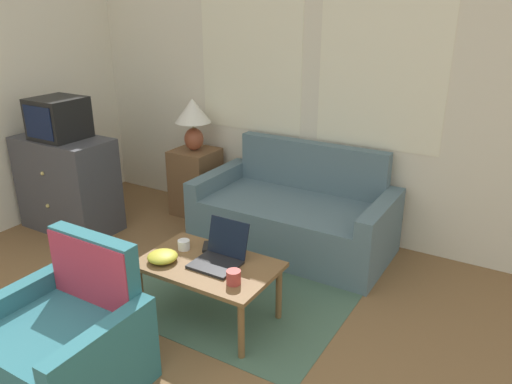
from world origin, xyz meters
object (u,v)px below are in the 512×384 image
(television, at_px, (58,118))
(cup_navy, at_px, (184,245))
(snack_bowl, at_px, (163,257))
(tv_remote, at_px, (206,247))
(cup_yellow, at_px, (234,277))
(laptop, at_px, (220,254))
(armchair, at_px, (68,344))
(coffee_table, at_px, (209,270))
(table_lamp, at_px, (193,117))
(couch, at_px, (295,217))

(television, bearing_deg, cup_navy, -14.38)
(snack_bowl, distance_m, tv_remote, 0.34)
(cup_navy, relative_size, cup_yellow, 0.93)
(laptop, bearing_deg, television, 167.22)
(cup_yellow, bearing_deg, tv_remote, 145.15)
(armchair, relative_size, tv_remote, 5.65)
(armchair, bearing_deg, coffee_table, 70.90)
(laptop, relative_size, snack_bowl, 1.57)
(coffee_table, distance_m, laptop, 0.14)
(coffee_table, relative_size, cup_navy, 10.80)
(cup_yellow, distance_m, snack_bowl, 0.58)
(television, xyz_separation_m, laptop, (2.11, -0.48, -0.60))
(table_lamp, bearing_deg, tv_remote, -50.12)
(couch, relative_size, cup_yellow, 18.59)
(coffee_table, height_order, snack_bowl, snack_bowl)
(cup_navy, height_order, cup_yellow, cup_yellow)
(coffee_table, xyz_separation_m, snack_bowl, (-0.29, -0.13, 0.08))
(couch, xyz_separation_m, cup_navy, (-0.28, -1.25, 0.20))
(couch, xyz_separation_m, armchair, (-0.33, -2.27, -0.01))
(snack_bowl, bearing_deg, couch, 78.69)
(armchair, xyz_separation_m, table_lamp, (-0.91, 2.41, 0.76))
(armchair, xyz_separation_m, tv_remote, (0.18, 1.11, 0.18))
(coffee_table, xyz_separation_m, tv_remote, (-0.15, 0.18, 0.06))
(table_lamp, bearing_deg, couch, -6.65)
(couch, bearing_deg, table_lamp, 173.35)
(tv_remote, bearing_deg, cup_yellow, -34.85)
(armchair, distance_m, laptop, 1.09)
(cup_navy, bearing_deg, tv_remote, 38.14)
(cup_yellow, xyz_separation_m, snack_bowl, (-0.58, -0.00, -0.01))
(table_lamp, distance_m, tv_remote, 1.79)
(cup_yellow, bearing_deg, armchair, -127.17)
(laptop, height_order, cup_yellow, laptop)
(armchair, bearing_deg, tv_remote, 81.00)
(table_lamp, xyz_separation_m, cup_navy, (0.96, -1.40, -0.56))
(cup_navy, bearing_deg, table_lamp, 124.49)
(table_lamp, xyz_separation_m, laptop, (1.29, -1.42, -0.53))
(laptop, bearing_deg, coffee_table, -136.70)
(coffee_table, bearing_deg, cup_yellow, -23.92)
(television, bearing_deg, tv_remote, -10.64)
(couch, relative_size, television, 3.99)
(cup_navy, bearing_deg, coffee_table, -15.93)
(television, relative_size, cup_yellow, 4.66)
(couch, height_order, tv_remote, couch)
(table_lamp, xyz_separation_m, cup_yellow, (1.52, -1.60, -0.55))
(coffee_table, distance_m, cup_navy, 0.30)
(cup_navy, distance_m, cup_yellow, 0.60)
(television, height_order, laptop, television)
(couch, xyz_separation_m, cup_yellow, (0.29, -1.46, 0.21))
(laptop, xyz_separation_m, snack_bowl, (-0.35, -0.19, -0.03))
(laptop, xyz_separation_m, cup_yellow, (0.23, -0.18, -0.01))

